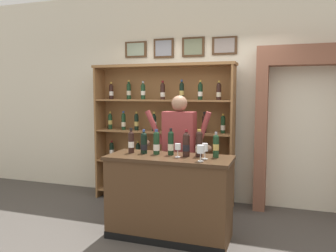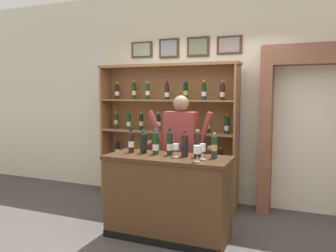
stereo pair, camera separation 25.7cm
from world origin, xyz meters
name	(u,v)px [view 1 (the left image)]	position (x,y,z in m)	size (l,w,h in m)	color
ground_plane	(169,237)	(0.00, 0.00, -0.01)	(14.00, 14.00, 0.02)	#47423D
back_wall	(201,95)	(0.00, 1.56, 1.64)	(12.00, 0.19, 3.27)	beige
wine_shelf	(163,130)	(-0.50, 1.20, 1.11)	(2.18, 0.35, 2.09)	olive
archway_doorway	(311,119)	(1.58, 1.44, 1.31)	(1.47, 0.45, 2.30)	brown
tasting_counter	(169,197)	(0.00, 0.00, 0.48)	(1.43, 0.59, 0.95)	#4C331E
shopkeeper	(179,143)	(-0.07, 0.61, 1.01)	(0.92, 0.22, 1.64)	#2D3347
tasting_bottle_rosso	(131,141)	(-0.50, 0.05, 1.09)	(0.07, 0.07, 0.30)	black
tasting_bottle_riserva	(144,143)	(-0.34, 0.06, 1.08)	(0.08, 0.08, 0.29)	black
tasting_bottle_vin_santo	(156,143)	(-0.18, 0.06, 1.09)	(0.08, 0.08, 0.29)	#19381E
tasting_bottle_super_tuscan	(171,143)	(-0.01, 0.08, 1.09)	(0.07, 0.07, 0.31)	black
tasting_bottle_chianti	(186,144)	(0.19, 0.05, 1.09)	(0.08, 0.08, 0.31)	black
tasting_bottle_brunello	(199,144)	(0.32, 0.09, 1.10)	(0.08, 0.08, 0.31)	black
tasting_bottle_prosecco	(216,145)	(0.52, 0.10, 1.09)	(0.07, 0.07, 0.29)	#19381E
wine_glass_spare	(205,148)	(0.42, -0.03, 1.07)	(0.07, 0.07, 0.17)	silver
wine_glass_center	(178,147)	(0.11, -0.03, 1.06)	(0.07, 0.07, 0.15)	silver
wine_glass_right	(201,150)	(0.41, -0.17, 1.07)	(0.08, 0.08, 0.17)	silver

